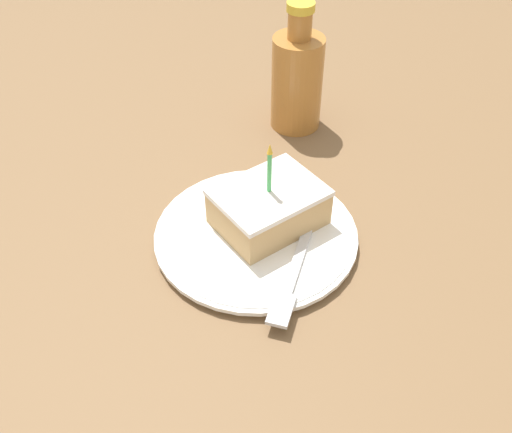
{
  "coord_description": "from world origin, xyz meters",
  "views": [
    {
      "loc": [
        -0.46,
        0.33,
        0.52
      ],
      "look_at": [
        -0.03,
        0.02,
        0.04
      ],
      "focal_mm": 42.0,
      "sensor_mm": 36.0,
      "label": 1
    }
  ],
  "objects_px": {
    "fork": "(292,276)",
    "plate": "(256,236)",
    "bottle": "(297,79)",
    "cake_slice": "(267,208)"
  },
  "relations": [
    {
      "from": "plate",
      "to": "fork",
      "type": "bearing_deg",
      "value": 172.82
    },
    {
      "from": "plate",
      "to": "cake_slice",
      "type": "distance_m",
      "value": 0.04
    },
    {
      "from": "plate",
      "to": "bottle",
      "type": "xyz_separation_m",
      "value": [
        0.17,
        -0.2,
        0.07
      ]
    },
    {
      "from": "fork",
      "to": "plate",
      "type": "bearing_deg",
      "value": -7.18
    },
    {
      "from": "fork",
      "to": "bottle",
      "type": "relative_size",
      "value": 0.76
    },
    {
      "from": "plate",
      "to": "fork",
      "type": "xyz_separation_m",
      "value": [
        -0.08,
        0.01,
        0.01
      ]
    },
    {
      "from": "plate",
      "to": "bottle",
      "type": "relative_size",
      "value": 1.29
    },
    {
      "from": "cake_slice",
      "to": "plate",
      "type": "bearing_deg",
      "value": 104.21
    },
    {
      "from": "cake_slice",
      "to": "bottle",
      "type": "relative_size",
      "value": 0.65
    },
    {
      "from": "fork",
      "to": "bottle",
      "type": "distance_m",
      "value": 0.34
    }
  ]
}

